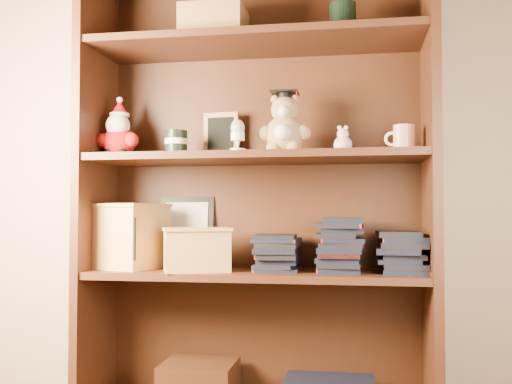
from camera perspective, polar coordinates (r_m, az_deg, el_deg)
bookcase at (r=2.11m, az=0.16°, el=-1.16°), size 1.20×0.35×1.60m
shelf_lower at (r=2.07m, az=0.00°, el=-7.82°), size 1.14×0.33×0.02m
shelf_upper at (r=2.07m, az=0.00°, el=3.25°), size 1.14×0.33×0.02m
santa_plush at (r=2.22m, az=-12.94°, el=5.41°), size 0.16×0.12×0.23m
teachers_tin at (r=2.14m, az=-7.61°, el=4.65°), size 0.08×0.08×0.09m
chalkboard_plaque at (r=2.22m, az=-3.35°, el=5.32°), size 0.13×0.08×0.17m
egg_cup at (r=2.02m, az=-1.76°, el=5.48°), size 0.05×0.05×0.11m
grad_teddy_bear at (r=2.06m, az=2.74°, el=5.98°), size 0.18×0.16×0.22m
pink_figurine at (r=2.05m, az=8.28°, el=4.71°), size 0.06×0.06×0.10m
teacher_mug at (r=2.06m, az=13.87°, el=4.96°), size 0.10×0.07×0.09m
certificate_frame at (r=2.26m, az=-6.65°, el=-3.72°), size 0.21×0.05×0.26m
treats_box at (r=2.19m, az=-11.86°, el=-4.09°), size 0.27×0.27×0.23m
pencils_box at (r=2.04m, az=-5.68°, el=-5.43°), size 0.27×0.23×0.15m
book_stack_left at (r=2.06m, az=1.99°, el=-5.73°), size 0.14×0.20×0.13m
book_stack_mid at (r=2.04m, az=7.95°, el=-5.07°), size 0.14×0.20×0.18m
book_stack_right at (r=2.04m, az=13.71°, el=-5.70°), size 0.14×0.20×0.13m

